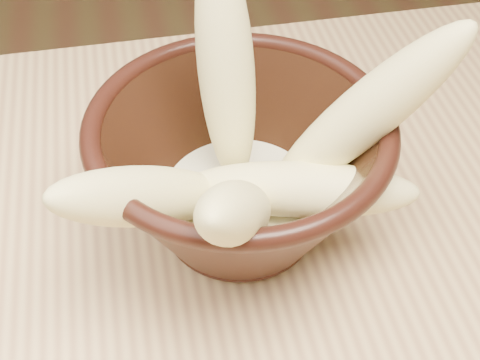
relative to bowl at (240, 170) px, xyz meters
name	(u,v)px	position (x,y,z in m)	size (l,w,h in m)	color
bowl	(240,170)	(0.00, 0.00, 0.00)	(0.22, 0.22, 0.12)	black
milk_puddle	(240,198)	(0.00, 0.00, -0.03)	(0.13, 0.13, 0.02)	#EEE8BF
banana_upright	(226,70)	(0.00, 0.04, 0.07)	(0.04, 0.04, 0.18)	#F4E690
banana_left	(148,196)	(-0.07, -0.04, 0.02)	(0.04, 0.04, 0.17)	#F4E690
banana_right	(363,117)	(0.08, -0.02, 0.05)	(0.04, 0.04, 0.19)	#F4E690
banana_across	(299,189)	(0.04, -0.03, 0.00)	(0.04, 0.04, 0.17)	#F4E690
banana_front	(236,212)	(-0.02, -0.07, 0.04)	(0.04, 0.04, 0.17)	#F4E690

